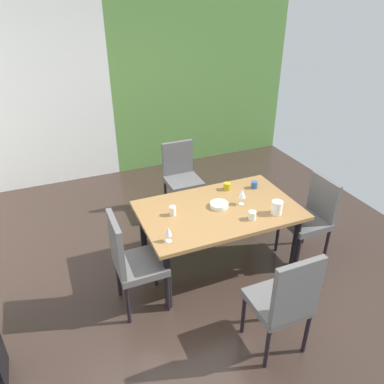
{
  "coord_description": "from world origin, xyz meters",
  "views": [
    {
      "loc": [
        -1.17,
        -2.77,
        2.75
      ],
      "look_at": [
        0.14,
        0.36,
        0.85
      ],
      "focal_mm": 35.0,
      "sensor_mm": 36.0,
      "label": 1
    }
  ],
  "objects_px": {
    "chair_left_near": "(131,259)",
    "wine_glass_near_shelf": "(242,194)",
    "chair_right_near": "(312,215)",
    "wine_glass_center": "(168,232)",
    "cup_near_window": "(173,211)",
    "cup_west": "(252,215)",
    "chair_head_near": "(285,300)",
    "cup_right": "(254,185)",
    "dining_table": "(219,215)",
    "cup_north": "(227,186)",
    "serving_bowl_front": "(219,205)",
    "pitcher_south": "(277,207)",
    "chair_head_far": "(181,174)"
  },
  "relations": [
    {
      "from": "dining_table",
      "to": "serving_bowl_front",
      "type": "relative_size",
      "value": 8.52
    },
    {
      "from": "chair_head_near",
      "to": "cup_right",
      "type": "height_order",
      "value": "chair_head_near"
    },
    {
      "from": "chair_left_near",
      "to": "cup_near_window",
      "type": "bearing_deg",
      "value": 122.06
    },
    {
      "from": "chair_head_far",
      "to": "cup_west",
      "type": "bearing_deg",
      "value": 96.21
    },
    {
      "from": "chair_left_near",
      "to": "chair_head_near",
      "type": "distance_m",
      "value": 1.38
    },
    {
      "from": "wine_glass_center",
      "to": "cup_north",
      "type": "distance_m",
      "value": 1.15
    },
    {
      "from": "chair_left_near",
      "to": "cup_west",
      "type": "relative_size",
      "value": 11.76
    },
    {
      "from": "wine_glass_near_shelf",
      "to": "chair_head_near",
      "type": "bearing_deg",
      "value": -102.99
    },
    {
      "from": "serving_bowl_front",
      "to": "pitcher_south",
      "type": "relative_size",
      "value": 1.35
    },
    {
      "from": "chair_head_near",
      "to": "cup_right",
      "type": "relative_size",
      "value": 13.3
    },
    {
      "from": "chair_head_far",
      "to": "cup_west",
      "type": "distance_m",
      "value": 1.54
    },
    {
      "from": "chair_left_near",
      "to": "wine_glass_near_shelf",
      "type": "bearing_deg",
      "value": 101.24
    },
    {
      "from": "cup_north",
      "to": "cup_west",
      "type": "distance_m",
      "value": 0.64
    },
    {
      "from": "dining_table",
      "to": "serving_bowl_front",
      "type": "height_order",
      "value": "serving_bowl_front"
    },
    {
      "from": "dining_table",
      "to": "cup_west",
      "type": "xyz_separation_m",
      "value": [
        0.21,
        -0.3,
        0.12
      ]
    },
    {
      "from": "chair_left_near",
      "to": "chair_head_near",
      "type": "height_order",
      "value": "chair_head_near"
    },
    {
      "from": "cup_near_window",
      "to": "cup_west",
      "type": "distance_m",
      "value": 0.79
    },
    {
      "from": "cup_west",
      "to": "pitcher_south",
      "type": "bearing_deg",
      "value": -1.1
    },
    {
      "from": "serving_bowl_front",
      "to": "cup_north",
      "type": "bearing_deg",
      "value": 50.49
    },
    {
      "from": "cup_near_window",
      "to": "wine_glass_near_shelf",
      "type": "bearing_deg",
      "value": -6.07
    },
    {
      "from": "wine_glass_near_shelf",
      "to": "cup_near_window",
      "type": "height_order",
      "value": "wine_glass_near_shelf"
    },
    {
      "from": "wine_glass_center",
      "to": "cup_north",
      "type": "xyz_separation_m",
      "value": [
        0.93,
        0.66,
        -0.06
      ]
    },
    {
      "from": "wine_glass_near_shelf",
      "to": "pitcher_south",
      "type": "distance_m",
      "value": 0.38
    },
    {
      "from": "cup_west",
      "to": "wine_glass_center",
      "type": "bearing_deg",
      "value": -178.45
    },
    {
      "from": "chair_left_near",
      "to": "cup_right",
      "type": "bearing_deg",
      "value": 107.86
    },
    {
      "from": "chair_head_near",
      "to": "serving_bowl_front",
      "type": "bearing_deg",
      "value": 88.17
    },
    {
      "from": "chair_head_far",
      "to": "wine_glass_near_shelf",
      "type": "distance_m",
      "value": 1.27
    },
    {
      "from": "chair_right_near",
      "to": "cup_north",
      "type": "distance_m",
      "value": 0.97
    },
    {
      "from": "wine_glass_near_shelf",
      "to": "serving_bowl_front",
      "type": "height_order",
      "value": "wine_glass_near_shelf"
    },
    {
      "from": "chair_head_near",
      "to": "wine_glass_center",
      "type": "relative_size",
      "value": 6.91
    },
    {
      "from": "cup_near_window",
      "to": "dining_table",
      "type": "bearing_deg",
      "value": -8.73
    },
    {
      "from": "chair_head_far",
      "to": "wine_glass_near_shelf",
      "type": "bearing_deg",
      "value": 99.8
    },
    {
      "from": "chair_head_far",
      "to": "serving_bowl_front",
      "type": "height_order",
      "value": "chair_head_far"
    },
    {
      "from": "cup_north",
      "to": "cup_west",
      "type": "relative_size",
      "value": 0.94
    },
    {
      "from": "wine_glass_near_shelf",
      "to": "cup_right",
      "type": "distance_m",
      "value": 0.41
    },
    {
      "from": "wine_glass_center",
      "to": "pitcher_south",
      "type": "height_order",
      "value": "wine_glass_center"
    },
    {
      "from": "wine_glass_near_shelf",
      "to": "wine_glass_center",
      "type": "xyz_separation_m",
      "value": [
        -0.93,
        -0.32,
        -0.02
      ]
    },
    {
      "from": "cup_right",
      "to": "pitcher_south",
      "type": "relative_size",
      "value": 0.55
    },
    {
      "from": "cup_west",
      "to": "cup_right",
      "type": "bearing_deg",
      "value": 57.13
    },
    {
      "from": "chair_left_near",
      "to": "chair_right_near",
      "type": "height_order",
      "value": "chair_left_near"
    },
    {
      "from": "serving_bowl_front",
      "to": "cup_near_window",
      "type": "height_order",
      "value": "cup_near_window"
    },
    {
      "from": "dining_table",
      "to": "pitcher_south",
      "type": "distance_m",
      "value": 0.6
    },
    {
      "from": "cup_right",
      "to": "cup_near_window",
      "type": "height_order",
      "value": "cup_near_window"
    },
    {
      "from": "cup_north",
      "to": "cup_west",
      "type": "xyz_separation_m",
      "value": [
        -0.05,
        -0.64,
        0.0
      ]
    },
    {
      "from": "wine_glass_center",
      "to": "cup_right",
      "type": "bearing_deg",
      "value": 24.96
    },
    {
      "from": "chair_head_near",
      "to": "serving_bowl_front",
      "type": "relative_size",
      "value": 5.39
    },
    {
      "from": "wine_glass_center",
      "to": "cup_near_window",
      "type": "distance_m",
      "value": 0.44
    },
    {
      "from": "chair_right_near",
      "to": "wine_glass_center",
      "type": "height_order",
      "value": "chair_right_near"
    },
    {
      "from": "cup_near_window",
      "to": "cup_west",
      "type": "height_order",
      "value": "cup_near_window"
    },
    {
      "from": "cup_west",
      "to": "chair_head_near",
      "type": "bearing_deg",
      "value": -104.28
    }
  ]
}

